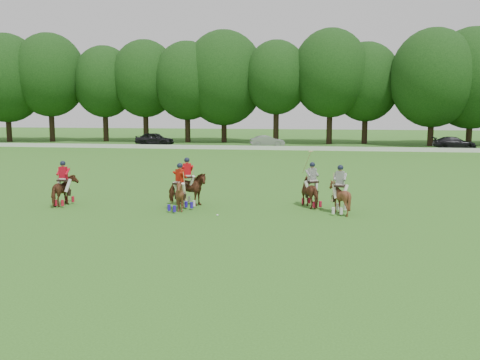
# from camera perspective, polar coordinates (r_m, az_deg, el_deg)

# --- Properties ---
(ground) EXTENTS (180.00, 180.00, 0.00)m
(ground) POSITION_cam_1_polar(r_m,az_deg,el_deg) (21.01, -7.08, -5.24)
(ground) COLOR #31621C
(ground) RESTS_ON ground
(tree_line) EXTENTS (117.98, 14.32, 14.75)m
(tree_line) POSITION_cam_1_polar(r_m,az_deg,el_deg) (68.02, 4.17, 10.84)
(tree_line) COLOR black
(tree_line) RESTS_ON ground
(boundary_rail) EXTENTS (120.00, 0.10, 0.44)m
(boundary_rail) POSITION_cam_1_polar(r_m,az_deg,el_deg) (58.13, 3.06, 3.44)
(boundary_rail) COLOR white
(boundary_rail) RESTS_ON ground
(car_left) EXTENTS (4.78, 2.31, 1.57)m
(car_left) POSITION_cam_1_polar(r_m,az_deg,el_deg) (65.38, -9.09, 4.35)
(car_left) COLOR black
(car_left) RESTS_ON ground
(car_mid) EXTENTS (4.17, 2.39, 1.30)m
(car_mid) POSITION_cam_1_polar(r_m,az_deg,el_deg) (62.62, 2.92, 4.16)
(car_mid) COLOR #97979C
(car_mid) RESTS_ON ground
(car_right) EXTENTS (4.65, 1.91, 1.34)m
(car_right) POSITION_cam_1_polar(r_m,az_deg,el_deg) (64.03, 21.89, 3.70)
(car_right) COLOR black
(car_right) RESTS_ON ground
(polo_red_a) EXTENTS (1.05, 1.70, 2.16)m
(polo_red_a) POSITION_cam_1_polar(r_m,az_deg,el_deg) (27.00, -18.27, -0.99)
(polo_red_a) COLOR #552616
(polo_red_a) RESTS_ON ground
(polo_red_b) EXTENTS (2.04, 1.93, 2.33)m
(polo_red_b) POSITION_cam_1_polar(r_m,az_deg,el_deg) (25.61, -5.65, -0.93)
(polo_red_b) COLOR #552616
(polo_red_b) RESTS_ON ground
(polo_red_c) EXTENTS (1.71, 1.76, 2.20)m
(polo_red_c) POSITION_cam_1_polar(r_m,az_deg,el_deg) (24.37, -6.40, -1.53)
(polo_red_c) COLOR #552616
(polo_red_c) RESTS_ON ground
(polo_stripe_a) EXTENTS (1.51, 1.82, 2.68)m
(polo_stripe_a) POSITION_cam_1_polar(r_m,az_deg,el_deg) (25.45, 7.66, -1.20)
(polo_stripe_a) COLOR #552616
(polo_stripe_a) RESTS_ON ground
(polo_stripe_b) EXTENTS (1.41, 1.52, 2.18)m
(polo_stripe_b) POSITION_cam_1_polar(r_m,az_deg,el_deg) (24.11, 10.58, -1.74)
(polo_stripe_b) COLOR #552616
(polo_stripe_b) RESTS_ON ground
(polo_ball) EXTENTS (0.09, 0.09, 0.09)m
(polo_ball) POSITION_cam_1_polar(r_m,az_deg,el_deg) (23.30, -2.43, -3.77)
(polo_ball) COLOR white
(polo_ball) RESTS_ON ground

